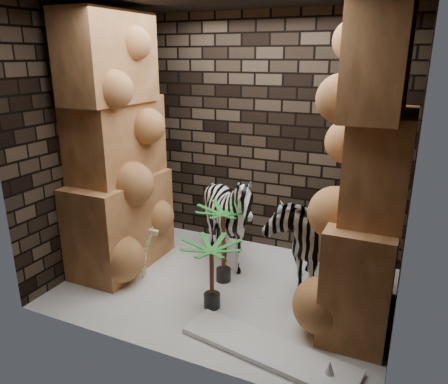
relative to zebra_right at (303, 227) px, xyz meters
The scene contains 13 objects.
floor 1.09m from the zebra_right, 149.47° to the right, with size 3.50×3.50×0.00m, color white.
wall_back 1.36m from the zebra_right, 131.67° to the left, with size 3.50×3.50×0.00m, color black.
wall_front 2.00m from the zebra_right, 113.47° to the right, with size 3.50×3.50×0.00m, color black.
wall_left 2.64m from the zebra_right, behind, with size 3.00×3.00×0.00m, color black.
wall_right 1.37m from the zebra_right, 22.86° to the right, with size 3.00×3.00×0.00m, color black.
rock_pillar_left 2.32m from the zebra_right, 168.58° to the right, with size 0.68×1.30×3.00m, color tan, non-canonical shape.
rock_pillar_right 1.15m from the zebra_right, 31.93° to the right, with size 0.58×1.25×3.00m, color tan, non-canonical shape.
zebra_right is the anchor object (origin of this frame).
zebra_left 0.92m from the zebra_right, behind, with size 1.01×1.25×1.13m, color white.
giraffe_toy 1.93m from the zebra_right, 160.13° to the right, with size 0.34×0.11×0.65m, color beige, non-canonical shape.
palm_front 0.91m from the zebra_right, 159.29° to the right, with size 0.36×0.36×0.91m, color #1A7127, non-canonical shape.
palm_back 1.15m from the zebra_right, 129.56° to the right, with size 0.36×0.36×0.73m, color #1A7127, non-canonical shape.
surfboard 1.46m from the zebra_right, 87.55° to the right, with size 1.59×0.39×0.05m, color white.
Camera 1 is at (1.73, -3.86, 2.48)m, focal length 34.20 mm.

